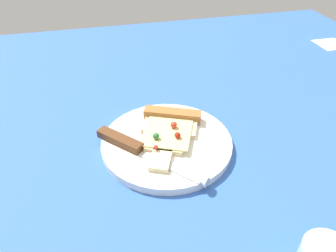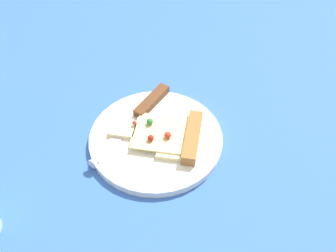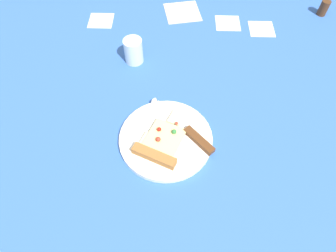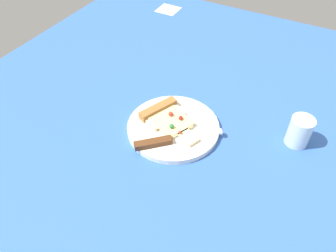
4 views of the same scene
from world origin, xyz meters
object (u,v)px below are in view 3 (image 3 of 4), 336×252
Objects in this scene: pizza_slice at (162,143)px; drinking_glass at (134,51)px; pepper_shaker at (324,8)px; knife at (187,130)px; plate at (166,139)px; napkin at (182,12)px.

drinking_glass reaches higher than pizza_slice.
drinking_glass is at bearing 130.86° from pizza_slice.
pepper_shaker is (59.08, 60.99, 0.43)cm from pizza_slice.
pizza_slice is 8.27cm from knife.
plate is 1.35× the size of pizza_slice.
pizza_slice reaches higher than plate.
plate is at bearing -69.78° from drinking_glass.
plate is 33.59cm from drinking_glass.
plate is 58.56cm from napkin.
drinking_glass is (-10.51, 33.73, 1.80)cm from pizza_slice.
pizza_slice is at bearing -113.70° from plate.
pizza_slice is 3.40× the size of pepper_shaker.
pizza_slice is 1.47× the size of napkin.
napkin is (4.58, 58.38, -0.58)cm from plate.
plate is 4.58× the size of pepper_shaker.
pepper_shaker is (58.04, 58.63, 2.02)cm from plate.
knife is 34.06cm from drinking_glass.
drinking_glass is at bearing 77.86° from knife.
pepper_shaker is at bearing 21.40° from drinking_glass.
pepper_shaker reaches higher than knife.
knife is (6.92, 4.53, -0.20)cm from pizza_slice.
napkin is at bearing 59.16° from drinking_glass.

